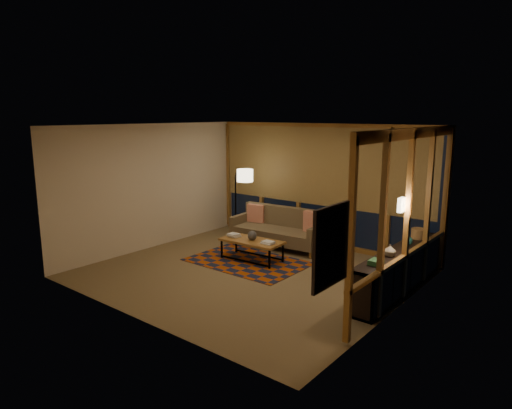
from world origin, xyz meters
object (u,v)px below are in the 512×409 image
Objects in this scene: coffee_table at (252,250)px; bookshelf at (399,271)px; floor_lamp at (236,203)px; sofa at (278,228)px.

bookshelf is (2.92, 0.27, 0.15)m from coffee_table.
floor_lamp is at bearing 137.79° from coffee_table.
floor_lamp is at bearing 174.24° from sofa.
floor_lamp is 4.44m from bookshelf.
sofa is 1.12m from coffee_table.
bookshelf is at bearing -19.68° from sofa.
coffee_table is 2.94m from bookshelf.
coffee_table is 0.44× the size of bookshelf.
sofa is at bearing 165.02° from bookshelf.
floor_lamp is (-1.40, 1.11, 0.63)m from coffee_table.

